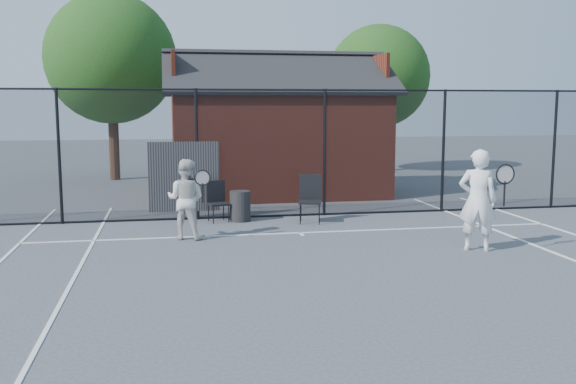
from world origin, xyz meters
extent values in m
plane|color=#404349|center=(0.00, 0.00, 0.00)|extent=(80.00, 80.00, 0.00)
cube|color=white|center=(0.00, 3.00, 0.01)|extent=(11.00, 0.06, 0.01)
cube|color=white|center=(-4.11, -2.00, 0.01)|extent=(0.06, 18.00, 0.01)
cube|color=white|center=(0.00, 2.85, 0.01)|extent=(0.06, 0.30, 0.01)
cylinder|color=black|center=(-5.00, 5.00, 1.50)|extent=(0.07, 0.07, 3.00)
cylinder|color=black|center=(-2.00, 5.00, 1.50)|extent=(0.07, 0.07, 3.00)
cylinder|color=black|center=(1.00, 5.00, 1.50)|extent=(0.07, 0.07, 3.00)
cylinder|color=black|center=(4.00, 5.00, 1.50)|extent=(0.07, 0.07, 3.00)
cylinder|color=black|center=(7.00, 5.00, 1.50)|extent=(0.07, 0.07, 3.00)
cylinder|color=black|center=(0.00, 5.00, 2.97)|extent=(22.00, 0.04, 0.04)
cylinder|color=black|center=(0.00, 5.00, 0.03)|extent=(22.00, 0.04, 0.04)
cube|color=black|center=(0.00, 5.00, 1.50)|extent=(22.00, 3.00, 0.01)
cube|color=black|center=(-2.30, 4.98, 1.00)|extent=(1.60, 0.04, 1.60)
cube|color=maroon|center=(0.50, 9.00, 1.50)|extent=(6.00, 4.00, 3.00)
cube|color=black|center=(0.50, 8.00, 3.53)|extent=(6.50, 2.36, 1.32)
cube|color=black|center=(0.50, 10.00, 3.53)|extent=(6.50, 2.36, 1.32)
cube|color=maroon|center=(-2.45, 9.00, 3.53)|extent=(0.10, 2.80, 1.06)
cube|color=maroon|center=(3.45, 9.00, 3.53)|extent=(0.10, 2.80, 1.06)
cylinder|color=#2F1E13|center=(-4.50, 13.50, 1.26)|extent=(0.36, 0.36, 2.52)
sphere|color=#174212|center=(-4.50, 13.50, 4.20)|extent=(4.48, 4.48, 4.48)
cylinder|color=#2F1E13|center=(5.50, 14.50, 1.12)|extent=(0.36, 0.36, 2.23)
sphere|color=#174212|center=(5.50, 14.50, 3.72)|extent=(3.97, 3.97, 3.97)
imported|color=white|center=(2.83, 0.87, 0.92)|extent=(0.80, 0.68, 1.85)
torus|color=black|center=(3.14, 0.50, 1.43)|extent=(0.36, 0.03, 0.36)
cylinder|color=black|center=(3.14, 0.50, 1.08)|extent=(0.03, 0.03, 0.44)
imported|color=silver|center=(-2.33, 2.88, 0.79)|extent=(0.94, 0.85, 1.58)
torus|color=black|center=(-2.01, 2.56, 1.24)|extent=(0.31, 0.03, 0.31)
cylinder|color=black|center=(-2.01, 2.56, 0.95)|extent=(0.03, 0.03, 0.38)
cube|color=black|center=(-1.56, 4.60, 0.45)|extent=(0.53, 0.54, 0.90)
cube|color=black|center=(0.45, 4.10, 0.52)|extent=(0.61, 0.63, 1.05)
cylinder|color=black|center=(-1.06, 4.60, 0.35)|extent=(0.50, 0.50, 0.69)
camera|label=1|loc=(-2.65, -9.74, 2.64)|focal=40.00mm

